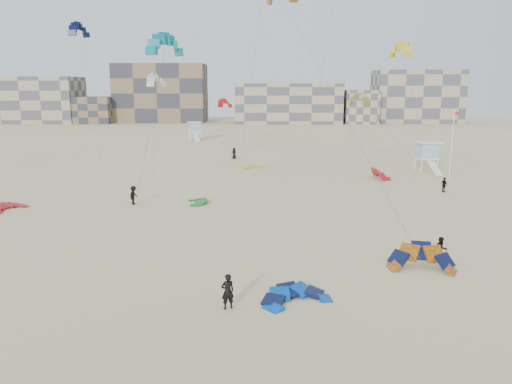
{
  "coord_description": "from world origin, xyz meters",
  "views": [
    {
      "loc": [
        2.4,
        -26.57,
        11.36
      ],
      "look_at": [
        1.92,
        6.0,
        4.39
      ],
      "focal_mm": 35.0,
      "sensor_mm": 36.0,
      "label": 1
    }
  ],
  "objects_px": {
    "kite_ground_blue": "(296,301)",
    "kite_ground_orange": "(421,269)",
    "kitesurfer_main": "(228,291)",
    "lifeguard_tower_near": "(426,157)"
  },
  "relations": [
    {
      "from": "kitesurfer_main",
      "to": "lifeguard_tower_near",
      "type": "height_order",
      "value": "lifeguard_tower_near"
    },
    {
      "from": "kite_ground_blue",
      "to": "kite_ground_orange",
      "type": "bearing_deg",
      "value": 5.3
    },
    {
      "from": "kite_ground_blue",
      "to": "kite_ground_orange",
      "type": "height_order",
      "value": "kite_ground_orange"
    },
    {
      "from": "kitesurfer_main",
      "to": "lifeguard_tower_near",
      "type": "bearing_deg",
      "value": -141.95
    },
    {
      "from": "kite_ground_blue",
      "to": "lifeguard_tower_near",
      "type": "bearing_deg",
      "value": 39.04
    },
    {
      "from": "kite_ground_blue",
      "to": "kitesurfer_main",
      "type": "height_order",
      "value": "kitesurfer_main"
    },
    {
      "from": "lifeguard_tower_near",
      "to": "kitesurfer_main",
      "type": "bearing_deg",
      "value": -126.38
    },
    {
      "from": "kite_ground_blue",
      "to": "lifeguard_tower_near",
      "type": "distance_m",
      "value": 46.26
    },
    {
      "from": "kite_ground_blue",
      "to": "kite_ground_orange",
      "type": "distance_m",
      "value": 9.52
    },
    {
      "from": "kitesurfer_main",
      "to": "kite_ground_blue",
      "type": "bearing_deg",
      "value": 172.43
    }
  ]
}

